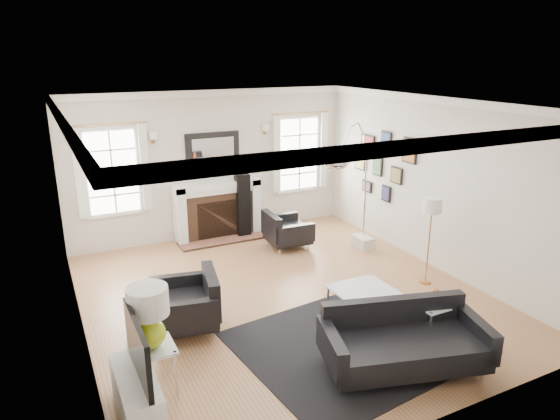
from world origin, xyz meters
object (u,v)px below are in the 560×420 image
armchair_left (188,305)px  coffee_table (365,292)px  arc_floor_lamp (352,189)px  armchair_right (285,231)px  sofa (403,342)px  fireplace (218,210)px  gourd_lamp (149,313)px

armchair_left → coffee_table: bearing=-16.8°
arc_floor_lamp → coffee_table: bearing=-116.9°
coffee_table → armchair_right: bearing=86.6°
armchair_left → sofa: bearing=-44.2°
armchair_left → armchair_right: 3.15m
fireplace → armchair_right: size_ratio=1.97×
sofa → fireplace: bearing=94.7°
coffee_table → armchair_left: bearing=163.2°
armchair_left → gourd_lamp: gourd_lamp is taller
armchair_right → gourd_lamp: gourd_lamp is taller
sofa → arc_floor_lamp: 3.00m
gourd_lamp → coffee_table: bearing=6.3°
armchair_left → coffee_table: 2.37m
fireplace → arc_floor_lamp: (1.47, -2.33, 0.81)m
coffee_table → fireplace: bearing=101.3°
sofa → armchair_left: (-1.93, 1.88, 0.03)m
fireplace → armchair_left: bearing=-116.3°
gourd_lamp → armchair_right: bearing=44.2°
gourd_lamp → arc_floor_lamp: bearing=25.5°
coffee_table → arc_floor_lamp: arc_floor_lamp is taller
armchair_left → armchair_right: bearing=39.7°
sofa → gourd_lamp: 2.81m
fireplace → armchair_right: 1.41m
fireplace → armchair_left: size_ratio=1.57×
armchair_right → coffee_table: armchair_right is taller
coffee_table → arc_floor_lamp: 1.90m
fireplace → armchair_left: (-1.52, -3.07, -0.19)m
armchair_right → arc_floor_lamp: 1.74m
armchair_right → gourd_lamp: (-3.11, -3.03, 0.59)m
fireplace → sofa: fireplace is taller
fireplace → armchair_left: 3.43m
armchair_right → coffee_table: size_ratio=1.08×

